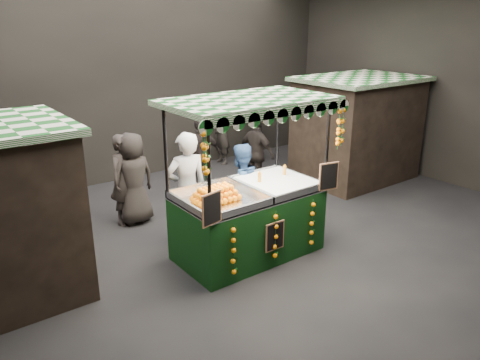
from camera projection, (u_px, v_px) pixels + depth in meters
ground at (258, 244)px, 8.61m from camera, size 12.00×12.00×0.00m
market_hall at (261, 55)px, 7.50m from camera, size 12.10×10.10×5.05m
neighbour_stall_right at (357, 128)px, 11.81m from camera, size 3.00×2.20×2.60m
juice_stall at (250, 209)px, 7.98m from camera, size 2.84×1.67×2.75m
vendor_grey at (187, 189)px, 8.38m from camera, size 0.83×0.61×2.10m
vendor_blue at (240, 189)px, 8.90m from camera, size 0.88×0.70×1.75m
shopper_0 at (125, 180)px, 9.25m from camera, size 0.77×0.62×1.84m
shopper_1 at (318, 137)px, 12.62m from camera, size 1.11×1.11×1.81m
shopper_2 at (202, 156)px, 10.93m from camera, size 1.05×0.46×1.79m
shopper_3 at (260, 129)px, 13.38m from camera, size 1.30×1.37×1.86m
shopper_4 at (133, 179)px, 9.28m from camera, size 0.97×0.69×1.86m
shopper_5 at (328, 136)px, 12.78m from camera, size 1.17×1.74×1.80m
shopper_6 at (222, 134)px, 13.16m from camera, size 0.45×0.65×1.71m
shopper_7 at (256, 153)px, 11.16m from camera, size 0.65×1.12×1.79m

